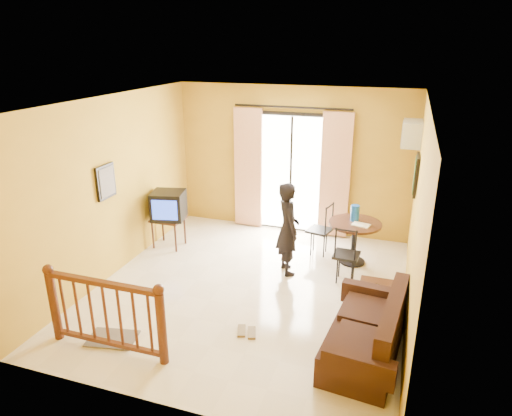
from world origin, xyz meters
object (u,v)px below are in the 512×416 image
(sofa, at_px, (369,335))
(television, at_px, (168,205))
(coffee_table, at_px, (375,300))
(dining_table, at_px, (355,231))
(standing_person, at_px, (288,229))

(sofa, bearing_deg, television, 157.12)
(television, height_order, coffee_table, television)
(coffee_table, relative_size, sofa, 0.49)
(dining_table, distance_m, standing_person, 1.20)
(dining_table, xyz_separation_m, coffee_table, (0.48, -1.54, -0.33))
(dining_table, height_order, standing_person, standing_person)
(dining_table, xyz_separation_m, standing_person, (-0.97, -0.67, 0.18))
(sofa, bearing_deg, dining_table, 107.10)
(sofa, distance_m, standing_person, 2.34)
(television, bearing_deg, standing_person, -19.88)
(television, relative_size, dining_table, 0.75)
(television, height_order, dining_table, television)
(standing_person, bearing_deg, television, 51.56)
(dining_table, relative_size, coffee_table, 1.04)
(television, xyz_separation_m, coffee_table, (3.72, -1.15, -0.55))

